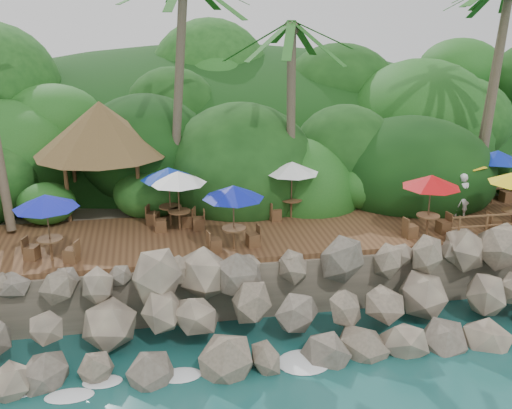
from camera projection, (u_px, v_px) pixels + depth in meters
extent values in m
plane|color=#19514F|center=(291.00, 371.00, 18.54)|extent=(140.00, 140.00, 0.00)
cube|color=gray|center=(223.00, 188.00, 33.13)|extent=(32.00, 25.20, 2.10)
ellipsoid|color=#143811|center=(209.00, 171.00, 40.46)|extent=(44.80, 28.00, 15.40)
cube|color=brown|center=(256.00, 234.00, 23.44)|extent=(26.00, 5.00, 0.20)
ellipsoid|color=white|center=(90.00, 385.00, 17.79)|extent=(1.20, 0.80, 0.06)
ellipsoid|color=white|center=(192.00, 375.00, 18.30)|extent=(1.20, 0.80, 0.06)
ellipsoid|color=white|center=(289.00, 365.00, 18.81)|extent=(1.20, 0.80, 0.06)
ellipsoid|color=white|center=(380.00, 355.00, 19.32)|extent=(1.20, 0.80, 0.06)
ellipsoid|color=white|center=(467.00, 346.00, 19.83)|extent=(1.20, 0.80, 0.06)
cylinder|color=brown|center=(178.00, 99.00, 24.65)|extent=(1.27, 1.12, 9.36)
cylinder|color=brown|center=(291.00, 120.00, 24.92)|extent=(0.64, 0.75, 7.65)
ellipsoid|color=#23601E|center=(293.00, 23.00, 23.70)|extent=(6.00, 6.00, 2.40)
cylinder|color=brown|center=(493.00, 92.00, 26.31)|extent=(1.20, 1.02, 9.43)
cylinder|color=brown|center=(492.00, 90.00, 26.73)|extent=(0.49, 1.26, 9.46)
cylinder|color=brown|center=(67.00, 193.00, 24.14)|extent=(0.16, 0.16, 2.40)
cylinder|color=brown|center=(139.00, 189.00, 24.61)|extent=(0.16, 0.16, 2.40)
cylinder|color=brown|center=(74.00, 174.00, 26.75)|extent=(0.16, 0.16, 2.40)
cylinder|color=brown|center=(139.00, 171.00, 27.22)|extent=(0.16, 0.16, 2.40)
cone|color=brown|center=(101.00, 128.00, 24.95)|extent=(5.60, 5.60, 2.20)
cylinder|color=brown|center=(51.00, 250.00, 20.67)|extent=(0.08, 0.08, 0.77)
cylinder|color=brown|center=(50.00, 239.00, 20.55)|extent=(0.88, 0.88, 0.05)
cylinder|color=brown|center=(49.00, 229.00, 20.43)|extent=(0.05, 0.05, 2.30)
cone|color=#0D15A9|center=(45.00, 201.00, 20.12)|extent=(2.19, 2.19, 0.47)
cube|color=brown|center=(32.00, 252.00, 20.83)|extent=(0.56, 0.56, 0.48)
cube|color=brown|center=(72.00, 255.00, 20.61)|extent=(0.56, 0.56, 0.48)
cylinder|color=brown|center=(291.00, 209.00, 24.77)|extent=(0.08, 0.08, 0.77)
cylinder|color=brown|center=(291.00, 200.00, 24.65)|extent=(0.88, 0.88, 0.05)
cylinder|color=brown|center=(292.00, 191.00, 24.53)|extent=(0.05, 0.05, 2.30)
cone|color=white|center=(292.00, 167.00, 24.22)|extent=(2.19, 2.19, 0.47)
cube|color=brown|center=(275.00, 214.00, 24.56)|extent=(0.52, 0.52, 0.48)
cube|color=brown|center=(307.00, 210.00, 25.08)|extent=(0.52, 0.52, 0.48)
cylinder|color=brown|center=(180.00, 221.00, 23.42)|extent=(0.08, 0.08, 0.77)
cylinder|color=brown|center=(179.00, 211.00, 23.29)|extent=(0.88, 0.88, 0.05)
cylinder|color=brown|center=(179.00, 202.00, 23.17)|extent=(0.05, 0.05, 2.30)
cone|color=white|center=(178.00, 177.00, 22.86)|extent=(2.19, 2.19, 0.47)
cube|color=brown|center=(161.00, 225.00, 23.38)|extent=(0.46, 0.46, 0.48)
cube|color=brown|center=(199.00, 224.00, 23.55)|extent=(0.46, 0.46, 0.48)
cylinder|color=brown|center=(457.00, 198.00, 26.08)|extent=(0.08, 0.08, 0.77)
cylinder|color=brown|center=(458.00, 190.00, 25.95)|extent=(0.88, 0.88, 0.05)
cylinder|color=brown|center=(459.00, 181.00, 25.83)|extent=(0.05, 0.05, 2.30)
cone|color=yellow|center=(462.00, 159.00, 25.52)|extent=(2.19, 2.19, 0.47)
cube|color=brown|center=(445.00, 204.00, 25.78)|extent=(0.56, 0.56, 0.48)
cube|color=brown|center=(469.00, 199.00, 26.46)|extent=(0.56, 0.56, 0.48)
cylinder|color=brown|center=(234.00, 239.00, 21.66)|extent=(0.08, 0.08, 0.77)
cylinder|color=brown|center=(234.00, 228.00, 21.54)|extent=(0.88, 0.88, 0.05)
cylinder|color=brown|center=(234.00, 219.00, 21.42)|extent=(0.05, 0.05, 2.30)
cone|color=#0B1797|center=(233.00, 192.00, 21.10)|extent=(2.19, 2.19, 0.47)
cube|color=brown|center=(214.00, 245.00, 21.47)|extent=(0.51, 0.51, 0.48)
cube|color=brown|center=(253.00, 240.00, 21.95)|extent=(0.51, 0.51, 0.48)
cylinder|color=brown|center=(512.00, 220.00, 23.45)|extent=(0.08, 0.08, 0.77)
cube|color=brown|center=(494.00, 225.00, 23.40)|extent=(0.46, 0.46, 0.48)
cylinder|color=brown|center=(427.00, 225.00, 22.93)|extent=(0.08, 0.08, 0.77)
cylinder|color=brown|center=(428.00, 216.00, 22.81)|extent=(0.88, 0.88, 0.05)
cylinder|color=brown|center=(429.00, 206.00, 22.69)|extent=(0.05, 0.05, 2.30)
cone|color=red|center=(431.00, 181.00, 22.38)|extent=(2.19, 2.19, 0.47)
cube|color=brown|center=(410.00, 231.00, 22.76)|extent=(0.50, 0.50, 0.48)
cube|color=brown|center=(443.00, 227.00, 23.20)|extent=(0.50, 0.50, 0.48)
cylinder|color=brown|center=(171.00, 216.00, 23.93)|extent=(0.08, 0.08, 0.77)
cylinder|color=brown|center=(170.00, 207.00, 23.81)|extent=(0.88, 0.88, 0.05)
cylinder|color=brown|center=(170.00, 198.00, 23.69)|extent=(0.05, 0.05, 2.30)
cone|color=#0B2A96|center=(169.00, 173.00, 23.37)|extent=(2.19, 2.19, 0.47)
cube|color=brown|center=(153.00, 218.00, 24.10)|extent=(0.56, 0.56, 0.48)
cube|color=brown|center=(189.00, 221.00, 23.86)|extent=(0.56, 0.56, 0.48)
cylinder|color=brown|center=(492.00, 195.00, 26.61)|extent=(0.08, 0.08, 0.77)
cylinder|color=brown|center=(494.00, 186.00, 26.48)|extent=(0.88, 0.88, 0.05)
cylinder|color=brown|center=(495.00, 178.00, 26.36)|extent=(0.05, 0.05, 2.30)
cone|color=#0C239F|center=(498.00, 156.00, 26.05)|extent=(2.19, 2.19, 0.47)
cube|color=brown|center=(478.00, 199.00, 26.45)|extent=(0.48, 0.48, 0.48)
cube|color=brown|center=(506.00, 196.00, 26.85)|extent=(0.48, 0.48, 0.48)
cylinder|color=brown|center=(459.00, 229.00, 22.27)|extent=(0.10, 0.10, 1.00)
cylinder|color=brown|center=(486.00, 227.00, 22.46)|extent=(0.10, 0.10, 1.00)
imported|color=white|center=(461.00, 196.00, 24.64)|extent=(0.79, 0.63, 1.88)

